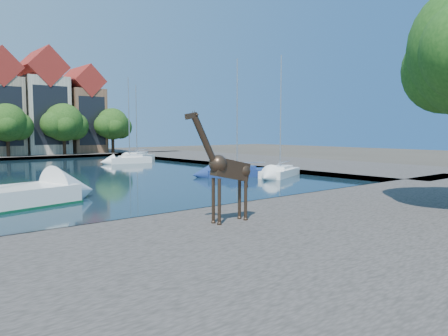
{
  "coord_description": "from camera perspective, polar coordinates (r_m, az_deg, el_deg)",
  "views": [
    {
      "loc": [
        -14.01,
        -16.87,
        4.28
      ],
      "look_at": [
        -1.53,
        -1.84,
        2.57
      ],
      "focal_mm": 35.0,
      "sensor_mm": 36.0,
      "label": 1
    }
  ],
  "objects": [
    {
      "name": "giraffe_statue",
      "position": [
        17.71,
        0.26,
        -0.15
      ],
      "size": [
        3.11,
        0.54,
        4.46
      ],
      "color": "#35261A",
      "rests_on": "near_quay"
    },
    {
      "name": "water_basin",
      "position": [
        43.41,
        -20.69,
        -0.93
      ],
      "size": [
        38.0,
        50.0,
        0.08
      ],
      "primitive_type": "cube",
      "color": "black",
      "rests_on": "ground"
    },
    {
      "name": "townhouse_east_mid",
      "position": [
        76.35,
        -22.72,
        7.49
      ],
      "size": [
        6.43,
        9.18,
        16.65
      ],
      "color": "beige",
      "rests_on": "far_quay"
    },
    {
      "name": "sailboat_right_c",
      "position": [
        56.49,
        -12.21,
        1.25
      ],
      "size": [
        5.43,
        2.34,
        10.77
      ],
      "color": "white",
      "rests_on": "water_basin"
    },
    {
      "name": "ground",
      "position": [
        22.34,
        0.01,
        -6.04
      ],
      "size": [
        160.0,
        160.0,
        0.0
      ],
      "primitive_type": "plane",
      "color": "#38332B",
      "rests_on": "ground"
    },
    {
      "name": "townhouse_east_end",
      "position": [
        78.47,
        -18.12,
        6.82
      ],
      "size": [
        5.44,
        9.18,
        14.43
      ],
      "color": "brown",
      "rests_on": "far_quay"
    },
    {
      "name": "near_quay",
      "position": [
        17.61,
        14.89,
        -8.4
      ],
      "size": [
        50.0,
        14.0,
        0.5
      ],
      "primitive_type": "cube",
      "color": "#4F4945",
      "rests_on": "ground"
    },
    {
      "name": "far_tree_east",
      "position": [
        71.55,
        -20.11,
        5.46
      ],
      "size": [
        7.54,
        5.8,
        7.84
      ],
      "color": "#332114",
      "rests_on": "far_quay"
    },
    {
      "name": "sailboat_right_b",
      "position": [
        39.48,
        1.71,
        -0.34
      ],
      "size": [
        6.04,
        4.18,
        10.5
      ],
      "color": "navy",
      "rests_on": "water_basin"
    },
    {
      "name": "far_tree_far_east",
      "position": [
        74.63,
        -14.3,
        5.46
      ],
      "size": [
        6.76,
        5.2,
        7.36
      ],
      "color": "#332114",
      "rests_on": "far_quay"
    },
    {
      "name": "far_tree_mid_east",
      "position": [
        69.27,
        -26.38,
        5.19
      ],
      "size": [
        7.02,
        5.4,
        7.52
      ],
      "color": "#332114",
      "rests_on": "far_quay"
    },
    {
      "name": "sailboat_right_a",
      "position": [
        39.79,
        7.33,
        -0.34
      ],
      "size": [
        6.02,
        4.15,
        10.8
      ],
      "color": "white",
      "rests_on": "water_basin"
    },
    {
      "name": "right_quay",
      "position": [
        56.64,
        3.94,
        0.91
      ],
      "size": [
        14.0,
        52.0,
        0.5
      ],
      "primitive_type": "cube",
      "color": "#4F4945",
      "rests_on": "ground"
    },
    {
      "name": "sailboat_right_d",
      "position": [
        61.07,
        -11.29,
        1.53
      ],
      "size": [
        5.83,
        3.94,
        10.26
      ],
      "color": "silver",
      "rests_on": "water_basin"
    }
  ]
}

